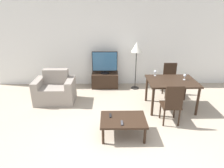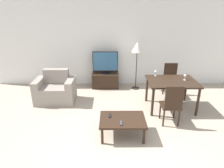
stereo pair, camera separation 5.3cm
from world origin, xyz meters
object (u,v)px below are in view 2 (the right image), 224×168
armchair (56,90)px  floor_lamp (137,49)px  remote_primary (121,123)px  dining_chair_near (172,103)px  wine_glass_left (156,72)px  coffee_table (122,121)px  dining_chair_far (171,79)px  tv_stand (106,80)px  wine_glass_center (185,76)px  tv (105,63)px  remote_secondary (110,115)px  dining_table (172,84)px

armchair → floor_lamp: (2.25, 0.88, 0.92)m
floor_lamp → remote_primary: 2.81m
dining_chair_near → wine_glass_left: (-0.13, 1.13, 0.33)m
coffee_table → remote_primary: bearing=-102.1°
dining_chair_far → floor_lamp: (-0.92, 0.51, 0.73)m
tv_stand → dining_chair_near: dining_chair_near is taller
coffee_table → dining_chair_near: (1.05, 0.39, 0.18)m
dining_chair_far → wine_glass_center: bearing=-81.5°
remote_primary → wine_glass_left: 1.99m
armchair → wine_glass_left: 2.68m
tv → remote_secondary: tv is taller
tv → dining_chair_near: size_ratio=0.83×
armchair → remote_primary: bearing=-46.0°
remote_secondary → coffee_table: bearing=-23.6°
armchair → dining_table: size_ratio=0.88×
coffee_table → wine_glass_left: size_ratio=6.06×
dining_table → wine_glass_left: (-0.33, 0.36, 0.19)m
wine_glass_center → tv_stand: bearing=144.7°
floor_lamp → dining_chair_near: bearing=-76.1°
coffee_table → dining_chair_near: dining_chair_near is taller
armchair → wine_glass_center: wine_glass_center is taller
coffee_table → remote_secondary: bearing=156.4°
dining_table → dining_chair_far: bearing=75.2°
armchair → wine_glass_center: bearing=-6.4°
floor_lamp → wine_glass_center: bearing=-50.5°
tv_stand → dining_table: size_ratio=0.70×
armchair → tv: size_ratio=1.31×
dining_chair_near → wine_glass_left: 1.18m
floor_lamp → remote_secondary: floor_lamp is taller
dining_table → floor_lamp: floor_lamp is taller
dining_table → armchair: bearing=172.3°
dining_chair_near → wine_glass_center: size_ratio=6.37×
dining_chair_near → remote_secondary: bearing=-167.8°
armchair → tv_stand: (1.31, 1.03, -0.09)m
tv_stand → wine_glass_left: (1.32, -1.07, 0.61)m
dining_table → dining_chair_far: 0.81m
tv → dining_table: bearing=-40.8°
tv → floor_lamp: floor_lamp is taller
coffee_table → dining_chair_near: 1.14m
tv → coffee_table: size_ratio=0.88×
armchair → wine_glass_left: (2.63, -0.04, 0.52)m
wine_glass_center → wine_glass_left: bearing=153.5°
tv_stand → dining_table: bearing=-40.8°
armchair → dining_table: armchair is taller
dining_chair_far → remote_primary: bearing=-125.5°
tv → remote_primary: 2.81m
armchair → remote_secondary: (1.46, -1.45, 0.07)m
dining_table → floor_lamp: 1.58m
tv → remote_secondary: size_ratio=5.18×
tv → armchair: bearing=-142.0°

